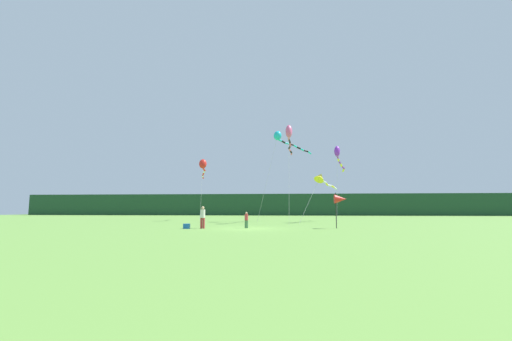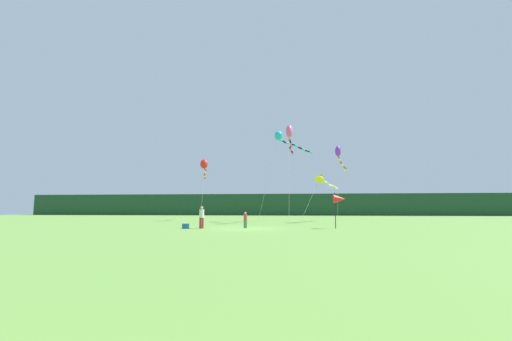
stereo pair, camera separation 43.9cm
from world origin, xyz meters
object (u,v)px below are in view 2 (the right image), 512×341
object	(u,v)px
kite_cyan	(282,138)
kite_yellow	(322,178)
person_child	(245,219)
person_adult	(202,216)
cooler_box	(186,226)
kite_red	(204,166)
banner_flag_pole	(339,199)
kite_purple	(339,155)
kite_rainbow	(290,134)

from	to	relation	value
kite_cyan	kite_yellow	xyz separation A→B (m)	(4.34, -2.41, -5.04)
kite_cyan	kite_yellow	size ratio (longest dim) A/B	1.59
person_child	kite_yellow	bearing A→B (deg)	56.50
person_adult	person_child	distance (m)	3.34
cooler_box	kite_cyan	distance (m)	18.41
person_child	kite_red	world-z (taller)	kite_red
kite_red	kite_yellow	size ratio (longest dim) A/B	1.13
cooler_box	banner_flag_pole	world-z (taller)	banner_flag_pole
banner_flag_pole	kite_purple	bearing A→B (deg)	80.83
person_adult	cooler_box	bearing A→B (deg)	-163.31
banner_flag_pole	kite_yellow	size ratio (longest dim) A/B	0.40
person_child	kite_red	size ratio (longest dim) A/B	0.16
banner_flag_pole	kite_red	xyz separation A→B (m)	(-14.31, 14.01, 4.57)
cooler_box	kite_cyan	xyz separation A→B (m)	(6.96, 14.05, 9.65)
banner_flag_pole	kite_rainbow	size ratio (longest dim) A/B	0.26
cooler_box	kite_yellow	distance (m)	16.86
kite_purple	person_child	bearing A→B (deg)	-127.71
banner_flag_pole	kite_rainbow	xyz separation A→B (m)	(-3.67, 8.84, 7.16)
kite_red	kite_purple	size ratio (longest dim) A/B	0.90
person_adult	person_child	bearing A→B (deg)	13.98
person_child	kite_yellow	distance (m)	13.24
kite_cyan	kite_yellow	bearing A→B (deg)	-29.08
person_adult	kite_rainbow	size ratio (longest dim) A/B	0.16
kite_red	kite_cyan	bearing A→B (deg)	-7.64
banner_flag_pole	kite_purple	distance (m)	12.76
kite_rainbow	kite_yellow	bearing A→B (deg)	22.87
kite_yellow	kite_rainbow	size ratio (longest dim) A/B	0.65
cooler_box	banner_flag_pole	size ratio (longest dim) A/B	0.17
kite_red	kite_purple	world-z (taller)	kite_purple
kite_red	person_adult	bearing A→B (deg)	-75.45
person_child	kite_rainbow	xyz separation A→B (m)	(3.51, 9.05, 8.67)
kite_red	kite_purple	xyz separation A→B (m)	(16.16, -2.53, 0.69)
person_child	kite_yellow	xyz separation A→B (m)	(6.95, 10.50, 4.11)
banner_flag_pole	kite_cyan	xyz separation A→B (m)	(-4.57, 12.71, 7.64)
person_adult	kite_cyan	size ratio (longest dim) A/B	0.16
cooler_box	kite_cyan	world-z (taller)	kite_cyan
kite_red	kite_rainbow	distance (m)	12.11
cooler_box	kite_rainbow	distance (m)	15.79
cooler_box	kite_rainbow	size ratio (longest dim) A/B	0.04
banner_flag_pole	kite_purple	world-z (taller)	kite_purple
cooler_box	kite_rainbow	bearing A→B (deg)	52.36
person_adult	kite_yellow	bearing A→B (deg)	47.99
kite_cyan	kite_rainbow	distance (m)	4.00
banner_flag_pole	kite_red	world-z (taller)	kite_red
person_adult	kite_red	world-z (taller)	kite_red
cooler_box	kite_purple	bearing A→B (deg)	43.78
person_adult	kite_red	xyz separation A→B (m)	(-3.90, 15.02, 5.84)
kite_cyan	kite_red	size ratio (longest dim) A/B	1.40
cooler_box	kite_purple	xyz separation A→B (m)	(13.38, 12.82, 7.27)
person_adult	kite_rainbow	world-z (taller)	kite_rainbow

